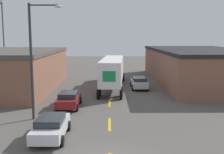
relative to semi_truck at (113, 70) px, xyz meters
The scene contains 8 objects.
road_centerline 15.38m from the semi_truck, 91.84° to the right, with size 0.20×16.81×0.01m.
warehouse_left 14.22m from the semi_truck, behind, with size 13.91×19.81×4.84m.
warehouse_right 13.40m from the semi_truck, 20.07° to the left, with size 12.62×26.31×4.76m.
semi_truck is the anchor object (origin of this frame).
parked_car_left_far 11.03m from the semi_truck, 112.89° to the right, with size 2.04×4.63×1.45m.
parked_car_left_near 18.59m from the semi_truck, 103.25° to the right, with size 2.04×4.63×1.45m.
parked_car_right_far 3.70m from the semi_truck, 12.46° to the right, with size 2.04×4.63×1.45m.
street_lamp 15.41m from the semi_truck, 114.36° to the right, with size 2.56×0.32×8.98m.
Camera 1 is at (-0.02, -13.64, 6.48)m, focal length 45.00 mm.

